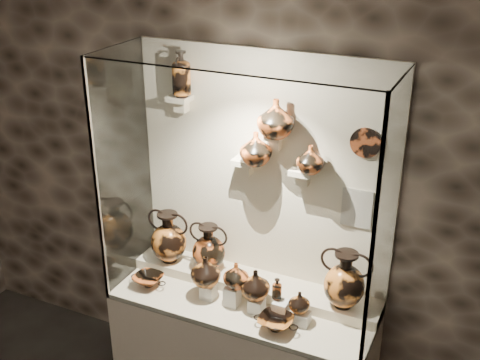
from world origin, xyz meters
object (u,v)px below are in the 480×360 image
object	(u,v)px
ovoid_vase_c	(310,159)
ovoid_vase_a	(256,148)
lekythos_tall	(181,72)
kylix_left	(149,279)
jug_e	(299,302)
jug_b	(236,275)
ovoid_vase_b	(276,118)
amphora_right	(345,279)
amphora_left	(169,237)
jug_c	(256,284)
jug_a	(206,271)
kylix_right	(276,322)
amphora_mid	(209,248)
lekythos_small	(277,288)

from	to	relation	value
ovoid_vase_c	ovoid_vase_a	bearing A→B (deg)	-155.98
lekythos_tall	ovoid_vase_a	xyz separation A→B (m)	(0.52, -0.04, -0.41)
kylix_left	jug_e	bearing A→B (deg)	26.89
jug_b	ovoid_vase_b	bearing A→B (deg)	69.28
amphora_right	lekythos_tall	distance (m)	1.61
amphora_left	kylix_left	bearing A→B (deg)	-94.13
kylix_left	ovoid_vase_b	bearing A→B (deg)	43.73
amphora_left	ovoid_vase_b	bearing A→B (deg)	3.88
lekythos_tall	ovoid_vase_a	world-z (taller)	lekythos_tall
amphora_left	ovoid_vase_c	size ratio (longest dim) A/B	2.18
jug_c	ovoid_vase_a	world-z (taller)	ovoid_vase_a
jug_a	jug_b	size ratio (longest dim) A/B	1.19
kylix_right	ovoid_vase_a	bearing A→B (deg)	104.69
jug_a	jug_b	bearing A→B (deg)	-6.05
kylix_right	ovoid_vase_c	world-z (taller)	ovoid_vase_c
amphora_mid	lekythos_small	world-z (taller)	amphora_mid
lekythos_tall	ovoid_vase_b	bearing A→B (deg)	2.27
amphora_mid	jug_a	world-z (taller)	amphora_mid
jug_e	amphora_right	bearing A→B (deg)	37.51
amphora_right	ovoid_vase_c	world-z (taller)	ovoid_vase_c
jug_c	ovoid_vase_a	size ratio (longest dim) A/B	0.93
jug_a	jug_e	size ratio (longest dim) A/B	1.49
ovoid_vase_a	ovoid_vase_b	bearing A→B (deg)	-22.70
jug_c	amphora_left	bearing A→B (deg)	165.73
jug_a	kylix_right	world-z (taller)	jug_a
ovoid_vase_a	ovoid_vase_c	size ratio (longest dim) A/B	1.21
jug_c	ovoid_vase_b	bearing A→B (deg)	83.53
amphora_mid	jug_e	bearing A→B (deg)	-34.02
jug_c	kylix_left	distance (m)	0.76
jug_b	lekythos_small	size ratio (longest dim) A/B	1.06
jug_a	jug_e	bearing A→B (deg)	-10.11
amphora_mid	jug_b	world-z (taller)	amphora_mid
jug_b	lekythos_tall	xyz separation A→B (m)	(-0.49, 0.26, 1.18)
lekythos_tall	kylix_left	bearing A→B (deg)	-104.63
amphora_mid	ovoid_vase_b	distance (m)	1.06
jug_a	ovoid_vase_b	bearing A→B (deg)	21.87
kylix_right	jug_c	bearing A→B (deg)	120.26
amphora_right	kylix_left	xyz separation A→B (m)	(-1.26, -0.24, -0.21)
jug_b	ovoid_vase_a	bearing A→B (deg)	98.24
jug_b	amphora_mid	bearing A→B (deg)	161.83
lekythos_small	kylix_right	size ratio (longest dim) A/B	0.61
kylix_right	jug_b	bearing A→B (deg)	132.67
jug_e	lekythos_small	size ratio (longest dim) A/B	0.84
jug_a	ovoid_vase_b	world-z (taller)	ovoid_vase_b
amphora_left	kylix_left	xyz separation A→B (m)	(-0.02, -0.24, -0.20)
jug_b	jug_c	world-z (taller)	jug_b
amphora_mid	kylix_left	xyz separation A→B (m)	(-0.32, -0.26, -0.19)
jug_b	lekythos_small	bearing A→B (deg)	14.90
jug_a	ovoid_vase_b	size ratio (longest dim) A/B	0.89
amphora_mid	lekythos_tall	xyz separation A→B (m)	(-0.20, 0.07, 1.16)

